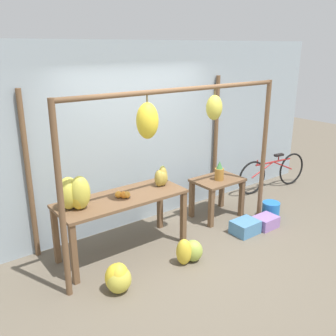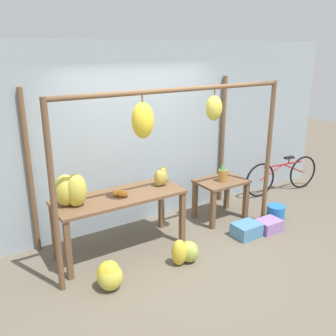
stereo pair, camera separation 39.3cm
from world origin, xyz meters
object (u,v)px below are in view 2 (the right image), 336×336
object	(u,v)px
orange_pile	(121,193)
fruit_crate_purple	(269,225)
pineapple_cluster	(223,174)
banana_pile_on_table	(73,191)
banana_pile_ground_left	(110,276)
banana_pile_ground_right	(185,252)
fruit_crate_white	(246,230)
papaya_pile	(162,177)
parked_bicycle	(282,175)
blue_bucket	(276,213)

from	to	relation	value
orange_pile	fruit_crate_purple	bearing A→B (deg)	-17.25
pineapple_cluster	banana_pile_on_table	bearing A→B (deg)	-179.92
banana_pile_ground_left	banana_pile_ground_right	world-z (taller)	banana_pile_ground_left
fruit_crate_white	papaya_pile	world-z (taller)	papaya_pile
banana_pile_ground_right	fruit_crate_white	size ratio (longest dim) A/B	1.16
banana_pile_on_table	fruit_crate_white	size ratio (longest dim) A/B	1.13
orange_pile	parked_bicycle	xyz separation A→B (m)	(3.57, 0.34, -0.52)
orange_pile	banana_pile_ground_right	size ratio (longest dim) A/B	0.38
banana_pile_ground_left	banana_pile_on_table	bearing A→B (deg)	99.14
fruit_crate_white	orange_pile	bearing A→B (deg)	160.89
parked_bicycle	fruit_crate_purple	size ratio (longest dim) A/B	4.83
orange_pile	pineapple_cluster	xyz separation A→B (m)	(1.81, 0.05, -0.08)
orange_pile	fruit_crate_purple	xyz separation A→B (m)	(2.16, -0.67, -0.77)
orange_pile	blue_bucket	world-z (taller)	orange_pile
orange_pile	pineapple_cluster	bearing A→B (deg)	1.74
banana_pile_on_table	banana_pile_ground_left	xyz separation A→B (m)	(0.12, -0.74, -0.83)
papaya_pile	pineapple_cluster	bearing A→B (deg)	-1.11
banana_pile_ground_left	parked_bicycle	world-z (taller)	parked_bicycle
pineapple_cluster	banana_pile_ground_left	xyz separation A→B (m)	(-2.31, -0.74, -0.61)
fruit_crate_purple	orange_pile	bearing A→B (deg)	162.75
banana_pile_ground_left	parked_bicycle	xyz separation A→B (m)	(4.07, 1.03, 0.17)
banana_pile_on_table	blue_bucket	world-z (taller)	banana_pile_on_table
banana_pile_ground_left	parked_bicycle	size ratio (longest dim) A/B	0.22
orange_pile	pineapple_cluster	size ratio (longest dim) A/B	0.55
pineapple_cluster	papaya_pile	xyz separation A→B (m)	(-1.13, 0.02, 0.16)
banana_pile_on_table	banana_pile_ground_left	distance (m)	1.12
banana_pile_ground_left	pineapple_cluster	bearing A→B (deg)	17.88
banana_pile_on_table	blue_bucket	distance (m)	3.30
fruit_crate_white	banana_pile_on_table	bearing A→B (deg)	164.48
banana_pile_on_table	pineapple_cluster	bearing A→B (deg)	0.08
banana_pile_on_table	fruit_crate_purple	distance (m)	3.01
orange_pile	blue_bucket	size ratio (longest dim) A/B	0.61
pineapple_cluster	parked_bicycle	xyz separation A→B (m)	(1.76, 0.29, -0.43)
parked_bicycle	fruit_crate_purple	xyz separation A→B (m)	(-1.42, -1.01, -0.26)
parked_bicycle	papaya_pile	bearing A→B (deg)	-174.78
fruit_crate_purple	pineapple_cluster	bearing A→B (deg)	115.59
fruit_crate_white	fruit_crate_purple	xyz separation A→B (m)	(0.41, -0.06, -0.01)
orange_pile	pineapple_cluster	distance (m)	1.81
papaya_pile	banana_pile_ground_left	bearing A→B (deg)	-147.05
orange_pile	banana_pile_ground_left	size ratio (longest dim) A/B	0.47
banana_pile_ground_right	parked_bicycle	bearing A→B (deg)	19.12
pineapple_cluster	banana_pile_ground_left	size ratio (longest dim) A/B	0.86
blue_bucket	fruit_crate_white	bearing A→B (deg)	-170.17
blue_bucket	papaya_pile	world-z (taller)	papaya_pile
banana_pile_ground_left	fruit_crate_purple	distance (m)	2.66
banana_pile_ground_left	parked_bicycle	distance (m)	4.20
fruit_crate_white	parked_bicycle	distance (m)	2.07
papaya_pile	fruit_crate_white	bearing A→B (deg)	-32.66
orange_pile	papaya_pile	size ratio (longest dim) A/B	0.63
fruit_crate_purple	parked_bicycle	bearing A→B (deg)	35.50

